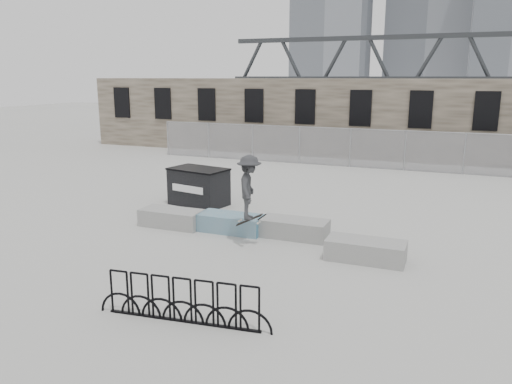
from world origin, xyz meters
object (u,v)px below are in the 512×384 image
planter_center_right (294,228)px  dumpster (199,186)px  planter_offset (366,250)px  planter_center_left (231,222)px  bike_rack (182,301)px  skateboarder (249,187)px  planter_far_left (172,217)px

planter_center_right → dumpster: dumpster is taller
planter_offset → planter_center_left: bearing=167.4°
planter_center_right → bike_rack: (-0.40, -5.80, 0.15)m
dumpster → skateboarder: skateboarder is taller
dumpster → bike_rack: 9.08m
planter_offset → dumpster: dumpster is taller
dumpster → planter_far_left: bearing=-68.3°
planter_center_left → dumpster: 3.55m
bike_rack → skateboarder: skateboarder is taller
planter_center_left → bike_rack: 5.82m
planter_center_right → skateboarder: (-0.94, -1.16, 1.37)m
dumpster → skateboarder: size_ratio=1.14×
planter_center_left → bike_rack: bike_rack is taller
planter_offset → dumpster: (-6.71, 3.47, 0.40)m
bike_rack → planter_offset: bearing=60.0°
planter_far_left → dumpster: (-0.49, 2.71, 0.40)m
dumpster → bike_rack: bearing=-52.3°
skateboarder → planter_center_left: bearing=27.4°
planter_offset → skateboarder: skateboarder is taller
planter_far_left → planter_center_right: size_ratio=1.00×
planter_center_right → skateboarder: bearing=-129.1°
planter_offset → skateboarder: 3.52m
planter_center_right → dumpster: (-4.41, 2.34, 0.40)m
skateboarder → planter_far_left: bearing=56.7°
planter_far_left → planter_offset: 6.26m
dumpster → planter_center_right: bearing=-16.5°
planter_far_left → planter_center_left: same height
planter_far_left → skateboarder: 3.37m
planter_center_left → skateboarder: skateboarder is taller
planter_far_left → skateboarder: bearing=-14.6°
planter_center_left → planter_offset: size_ratio=1.00×
planter_center_left → planter_offset: (4.24, -0.95, 0.00)m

